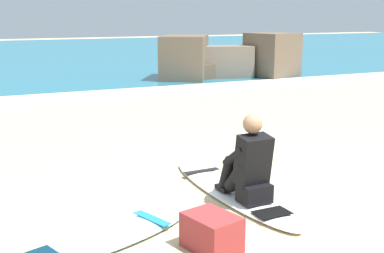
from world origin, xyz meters
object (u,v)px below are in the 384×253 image
object	(u,v)px
surfer_seated	(249,166)
surfboard_main	(230,191)
surfboard_spare_near	(106,238)
beach_bag	(212,232)

from	to	relation	value
surfer_seated	surfboard_main	bearing A→B (deg)	91.44
surfer_seated	surfboard_spare_near	distance (m)	1.72
surfboard_spare_near	beach_bag	xyz separation A→B (m)	(0.81, -0.53, 0.12)
surfboard_spare_near	surfboard_main	bearing A→B (deg)	20.52
surfboard_spare_near	beach_bag	distance (m)	0.98
surfboard_main	surfboard_spare_near	distance (m)	1.76
surfboard_main	beach_bag	distance (m)	1.43
beach_bag	surfboard_main	bearing A→B (deg)	53.92
beach_bag	surfer_seated	bearing A→B (deg)	42.53
surfer_seated	surfboard_spare_near	xyz separation A→B (m)	(-1.66, -0.24, -0.40)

